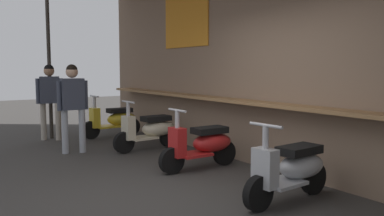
% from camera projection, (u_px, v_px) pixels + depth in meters
% --- Properties ---
extents(ground_plane, '(33.60, 33.60, 0.00)m').
position_uv_depth(ground_plane, '(175.00, 197.00, 4.88)').
color(ground_plane, '#383533').
extents(market_stall_facade, '(12.00, 2.44, 4.00)m').
position_uv_depth(market_stall_facade, '(286.00, 25.00, 5.70)').
color(market_stall_facade, '#7F6651').
rests_on(market_stall_facade, ground_plane).
extents(scooter_yellow, '(0.46, 1.40, 0.97)m').
position_uv_depth(scooter_yellow, '(115.00, 120.00, 9.10)').
color(scooter_yellow, gold).
rests_on(scooter_yellow, ground_plane).
extents(scooter_cream, '(0.47, 1.40, 0.97)m').
position_uv_depth(scooter_cream, '(151.00, 130.00, 7.65)').
color(scooter_cream, beige).
rests_on(scooter_cream, ground_plane).
extents(scooter_red, '(0.46, 1.40, 0.97)m').
position_uv_depth(scooter_red, '(203.00, 144.00, 6.20)').
color(scooter_red, red).
rests_on(scooter_red, ground_plane).
extents(scooter_silver, '(0.49, 1.40, 0.97)m').
position_uv_depth(scooter_silver, '(292.00, 169.00, 4.69)').
color(scooter_silver, '#B2B5BA').
rests_on(scooter_silver, ground_plane).
extents(shopper_browsing, '(0.22, 0.56, 1.64)m').
position_uv_depth(shopper_browsing, '(73.00, 99.00, 7.29)').
color(shopper_browsing, '#999EA8').
rests_on(shopper_browsing, ground_plane).
extents(shopper_passing, '(0.34, 0.55, 1.65)m').
position_uv_depth(shopper_passing, '(50.00, 94.00, 8.60)').
color(shopper_passing, '#ADA393').
rests_on(shopper_passing, ground_plane).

